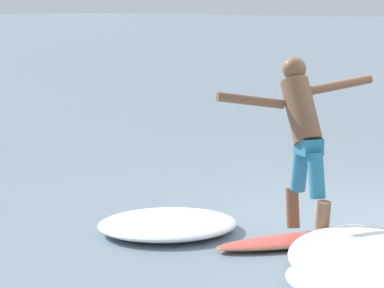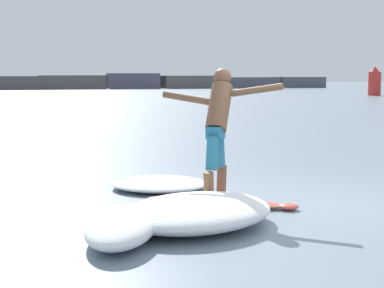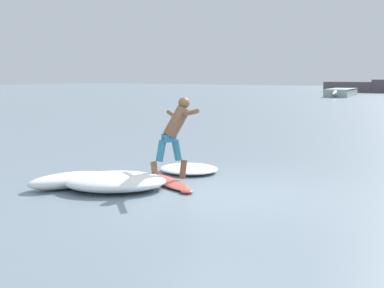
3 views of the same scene
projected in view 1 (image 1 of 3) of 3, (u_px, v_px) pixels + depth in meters
The scene contains 4 objects.
surfboard at pixel (310, 239), 8.82m from camera, with size 1.91×1.41×0.23m.
surfer at pixel (302, 129), 8.77m from camera, with size 1.44×1.11×1.71m.
wave_foam_at_tail at pixel (168, 224), 9.27m from camera, with size 1.88×1.83×0.16m.
wave_foam_at_nose at pixel (379, 259), 7.74m from camera, with size 2.53×2.43×0.33m.
Camera 1 is at (-8.81, -3.99, 2.36)m, focal length 85.00 mm.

